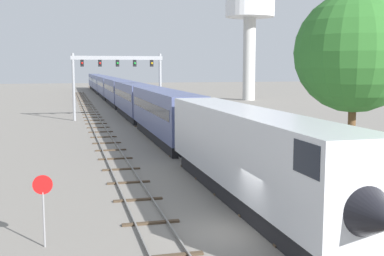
{
  "coord_description": "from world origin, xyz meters",
  "views": [
    {
      "loc": [
        -7.02,
        -18.99,
        7.01
      ],
      "look_at": [
        1.0,
        12.0,
        3.0
      ],
      "focal_mm": 45.65,
      "sensor_mm": 36.0,
      "label": 1
    }
  ],
  "objects_px": {
    "passenger_train": "(116,91)",
    "signal_gantry": "(118,71)",
    "stop_sign": "(43,201)",
    "water_tower": "(250,11)",
    "trackside_tree_left": "(355,53)"
  },
  "relations": [
    {
      "from": "passenger_train",
      "to": "stop_sign",
      "type": "height_order",
      "value": "passenger_train"
    },
    {
      "from": "passenger_train",
      "to": "signal_gantry",
      "type": "height_order",
      "value": "signal_gantry"
    },
    {
      "from": "stop_sign",
      "to": "passenger_train",
      "type": "bearing_deg",
      "value": 81.98
    },
    {
      "from": "water_tower",
      "to": "stop_sign",
      "type": "height_order",
      "value": "water_tower"
    },
    {
      "from": "passenger_train",
      "to": "signal_gantry",
      "type": "distance_m",
      "value": 24.97
    },
    {
      "from": "water_tower",
      "to": "trackside_tree_left",
      "type": "distance_m",
      "value": 69.13
    },
    {
      "from": "stop_sign",
      "to": "water_tower",
      "type": "bearing_deg",
      "value": 63.69
    },
    {
      "from": "signal_gantry",
      "to": "water_tower",
      "type": "bearing_deg",
      "value": 45.74
    },
    {
      "from": "water_tower",
      "to": "passenger_train",
      "type": "bearing_deg",
      "value": -166.05
    },
    {
      "from": "signal_gantry",
      "to": "trackside_tree_left",
      "type": "relative_size",
      "value": 0.98
    },
    {
      "from": "passenger_train",
      "to": "trackside_tree_left",
      "type": "relative_size",
      "value": 12.52
    },
    {
      "from": "signal_gantry",
      "to": "water_tower",
      "type": "height_order",
      "value": "water_tower"
    },
    {
      "from": "signal_gantry",
      "to": "stop_sign",
      "type": "relative_size",
      "value": 4.2
    },
    {
      "from": "passenger_train",
      "to": "stop_sign",
      "type": "xyz_separation_m",
      "value": [
        -10.0,
        -71.02,
        -0.74
      ]
    },
    {
      "from": "passenger_train",
      "to": "stop_sign",
      "type": "relative_size",
      "value": 53.77
    }
  ]
}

